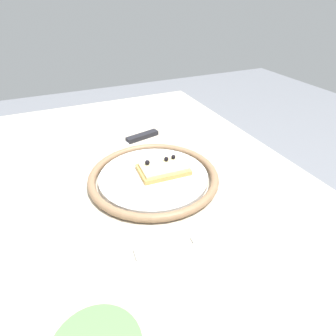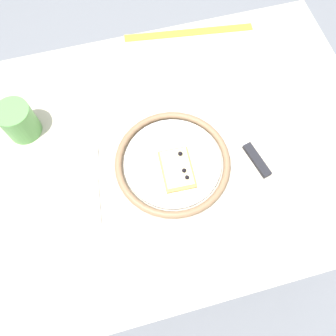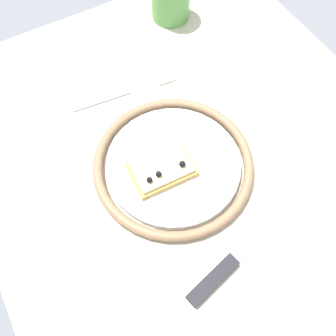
{
  "view_description": "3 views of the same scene",
  "coord_description": "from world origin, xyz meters",
  "px_view_note": "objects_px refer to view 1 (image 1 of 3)",
  "views": [
    {
      "loc": [
        -0.49,
        0.12,
        1.06
      ],
      "look_at": [
        -0.06,
        -0.07,
        0.76
      ],
      "focal_mm": 30.41,
      "sensor_mm": 36.0,
      "label": 1
    },
    {
      "loc": [
        -0.13,
        -0.34,
        1.44
      ],
      "look_at": [
        -0.06,
        -0.06,
        0.74
      ],
      "focal_mm": 36.13,
      "sensor_mm": 36.0,
      "label": 2
    },
    {
      "loc": [
        0.21,
        -0.2,
        1.27
      ],
      "look_at": [
        -0.03,
        -0.06,
        0.76
      ],
      "focal_mm": 39.58,
      "sensor_mm": 36.0,
      "label": 3
    }
  ],
  "objects_px": {
    "fork": "(196,239)",
    "knife": "(132,140)",
    "dining_table": "(130,214)",
    "pizza_slice_near": "(163,168)",
    "plate": "(154,177)"
  },
  "relations": [
    {
      "from": "plate",
      "to": "dining_table",
      "type": "bearing_deg",
      "value": 48.2
    },
    {
      "from": "dining_table",
      "to": "knife",
      "type": "relative_size",
      "value": 3.9
    },
    {
      "from": "plate",
      "to": "fork",
      "type": "relative_size",
      "value": 1.32
    },
    {
      "from": "fork",
      "to": "dining_table",
      "type": "bearing_deg",
      "value": 11.75
    },
    {
      "from": "fork",
      "to": "knife",
      "type": "bearing_deg",
      "value": -1.85
    },
    {
      "from": "plate",
      "to": "pizza_slice_near",
      "type": "distance_m",
      "value": 0.03
    },
    {
      "from": "knife",
      "to": "plate",
      "type": "bearing_deg",
      "value": 176.38
    },
    {
      "from": "plate",
      "to": "pizza_slice_near",
      "type": "xyz_separation_m",
      "value": [
        0.0,
        -0.02,
        0.01
      ]
    },
    {
      "from": "dining_table",
      "to": "plate",
      "type": "relative_size",
      "value": 3.5
    },
    {
      "from": "dining_table",
      "to": "fork",
      "type": "xyz_separation_m",
      "value": [
        -0.22,
        -0.05,
        0.11
      ]
    },
    {
      "from": "dining_table",
      "to": "pizza_slice_near",
      "type": "xyz_separation_m",
      "value": [
        -0.04,
        -0.07,
        0.13
      ]
    },
    {
      "from": "dining_table",
      "to": "plate",
      "type": "distance_m",
      "value": 0.13
    },
    {
      "from": "pizza_slice_near",
      "to": "plate",
      "type": "bearing_deg",
      "value": 99.35
    },
    {
      "from": "dining_table",
      "to": "pizza_slice_near",
      "type": "bearing_deg",
      "value": -118.27
    },
    {
      "from": "plate",
      "to": "fork",
      "type": "xyz_separation_m",
      "value": [
        -0.18,
        0.0,
        -0.01
      ]
    }
  ]
}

